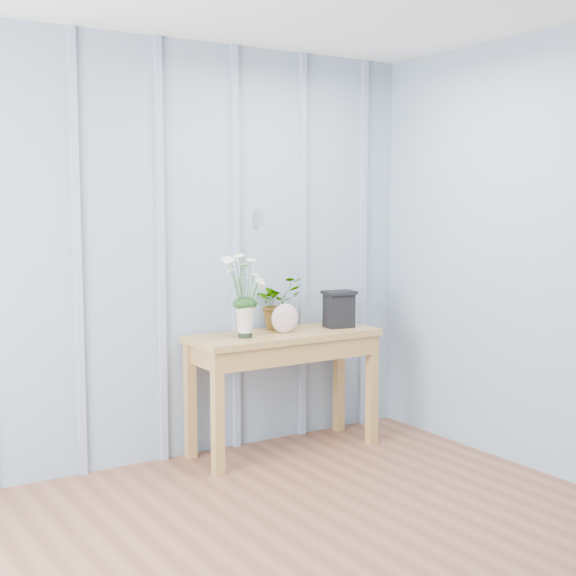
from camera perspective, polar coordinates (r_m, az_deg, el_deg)
room_shell at (r=3.50m, az=-4.25°, el=13.27°), size 4.00×4.50×2.50m
sideboard at (r=4.97m, az=-0.31°, el=-4.47°), size 1.20×0.45×0.75m
daisy_vase at (r=4.72m, az=-3.09°, el=0.40°), size 0.37×0.28×0.53m
spider_plant at (r=5.06m, az=-0.69°, el=-1.05°), size 0.35×0.31×0.33m
felt_disc_vessel at (r=4.91m, az=-0.22°, el=-2.18°), size 0.19×0.08×0.18m
carved_box at (r=5.14m, az=3.64°, el=-1.48°), size 0.21×0.18×0.24m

